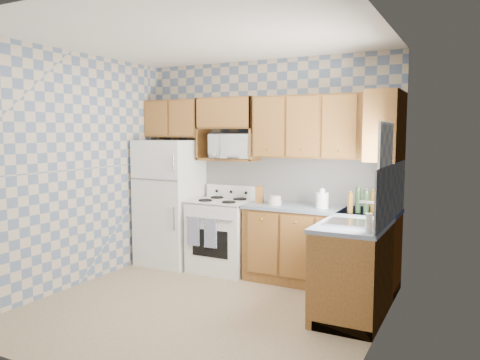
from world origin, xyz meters
name	(u,v)px	position (x,y,z in m)	size (l,w,h in m)	color
floor	(202,309)	(0.00, 0.00, 0.00)	(3.40, 3.40, 0.00)	#887157
back_wall	(267,166)	(0.00, 1.60, 1.35)	(3.40, 0.02, 2.70)	slate
right_wall	(377,185)	(1.70, 0.00, 1.35)	(0.02, 3.20, 2.70)	slate
backsplash_back	(295,179)	(0.40, 1.59, 1.20)	(2.60, 0.01, 0.56)	white
backsplash_right	(391,192)	(1.69, 0.80, 1.20)	(0.01, 1.60, 0.56)	white
refrigerator	(170,202)	(-1.27, 1.25, 0.84)	(0.75, 0.70, 1.68)	white
stove_body	(223,236)	(-0.47, 1.28, 0.45)	(0.76, 0.65, 0.90)	white
cooktop	(223,201)	(-0.47, 1.28, 0.91)	(0.76, 0.65, 0.03)	silver
backguard	(233,191)	(-0.47, 1.55, 1.00)	(0.76, 0.08, 0.17)	white
dish_towel_left	(193,231)	(-0.70, 0.93, 0.55)	(0.17, 0.03, 0.35)	navy
dish_towel_right	(210,233)	(-0.45, 0.93, 0.55)	(0.17, 0.03, 0.35)	navy
base_cabinets_back	(320,247)	(0.82, 1.30, 0.44)	(1.75, 0.60, 0.88)	brown
base_cabinets_right	(360,264)	(1.40, 0.80, 0.44)	(0.60, 1.60, 0.88)	brown
countertop_back	(321,209)	(0.82, 1.30, 0.90)	(1.77, 0.63, 0.04)	slate
countertop_right	(360,220)	(1.40, 0.80, 0.90)	(0.63, 1.60, 0.04)	slate
upper_cabinets_back	(326,127)	(0.82, 1.44, 1.85)	(1.75, 0.33, 0.74)	brown
upper_cabinets_fridge	(176,119)	(-1.29, 1.44, 1.97)	(0.82, 0.33, 0.50)	brown
upper_cabinets_right	(386,126)	(1.53, 1.25, 1.85)	(0.33, 0.70, 0.74)	brown
microwave_shelf	(229,159)	(-0.47, 1.44, 1.44)	(0.80, 0.33, 0.03)	brown
microwave	(233,146)	(-0.39, 1.41, 1.61)	(0.57, 0.39, 0.32)	white
sink	(352,224)	(1.40, 0.45, 0.93)	(0.48, 0.40, 0.03)	#B7B7BC
window	(385,169)	(1.69, 0.45, 1.45)	(0.02, 0.66, 0.86)	white
bottle_0	(358,200)	(1.30, 1.10, 1.06)	(0.06, 0.06, 0.27)	black
bottle_1	(366,203)	(1.40, 1.04, 1.05)	(0.06, 0.06, 0.25)	black
bottle_2	(373,202)	(1.45, 1.14, 1.04)	(0.06, 0.06, 0.24)	#563B14
bottle_3	(350,203)	(1.23, 1.04, 1.03)	(0.06, 0.06, 0.22)	#563B14
knife_block	(260,194)	(0.05, 1.28, 1.02)	(0.09, 0.09, 0.21)	brown
electric_kettle	(322,200)	(0.86, 1.22, 1.01)	(0.14, 0.14, 0.18)	white
food_containers	(275,200)	(0.28, 1.22, 0.97)	(0.16, 0.16, 0.11)	beige
soap_bottle	(369,223)	(1.62, 0.12, 1.01)	(0.06, 0.06, 0.17)	beige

